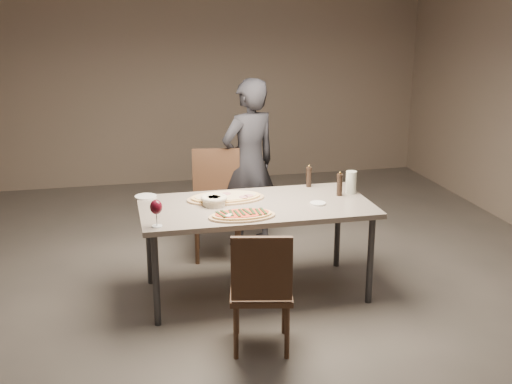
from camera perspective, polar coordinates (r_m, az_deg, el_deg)
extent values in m
plane|color=#57514B|center=(5.27, 0.00, -8.89)|extent=(7.00, 7.00, 0.00)
plane|color=gray|center=(8.25, -5.51, 10.51)|extent=(6.00, 0.00, 6.00)
cube|color=gray|center=(5.00, 0.00, -1.32)|extent=(1.80, 0.90, 0.04)
cylinder|color=#333335|center=(4.68, -8.89, -7.73)|extent=(0.05, 0.05, 0.71)
cylinder|color=#333335|center=(5.04, 10.13, -5.98)|extent=(0.05, 0.05, 0.71)
cylinder|color=#333335|center=(5.37, -9.49, -4.52)|extent=(0.05, 0.05, 0.71)
cylinder|color=#333335|center=(5.68, 7.26, -3.21)|extent=(0.05, 0.05, 0.71)
ellipsoid|color=white|center=(4.62, -2.53, -2.07)|extent=(0.04, 0.04, 0.01)
ellipsoid|color=white|center=(4.64, -2.35, -1.98)|extent=(0.04, 0.04, 0.01)
ellipsoid|color=white|center=(4.62, -2.49, -2.08)|extent=(0.04, 0.04, 0.01)
cube|color=#1D3014|center=(4.65, -3.15, -2.00)|extent=(0.06, 0.14, 0.01)
cube|color=#1D3014|center=(4.68, -2.71, -1.89)|extent=(0.06, 0.14, 0.01)
cube|color=#1D3014|center=(4.68, -2.23, -1.86)|extent=(0.02, 0.14, 0.01)
cube|color=#1D3014|center=(4.67, -1.69, -1.91)|extent=(0.03, 0.14, 0.01)
cube|color=#1D3014|center=(4.69, -1.26, -1.80)|extent=(0.03, 0.14, 0.01)
cube|color=#1D3014|center=(4.70, -0.78, -1.77)|extent=(0.05, 0.14, 0.01)
cube|color=#1D3014|center=(4.72, -0.33, -1.70)|extent=(0.02, 0.14, 0.01)
cube|color=#1D3014|center=(4.70, 0.21, -1.77)|extent=(0.02, 0.14, 0.01)
cube|color=#1D3014|center=(4.72, 0.64, -1.68)|extent=(0.03, 0.14, 0.01)
cylinder|color=#B97676|center=(5.15, -2.64, -0.14)|extent=(0.07, 0.07, 0.00)
cylinder|color=#B97676|center=(5.04, -4.36, -0.58)|extent=(0.07, 0.07, 0.00)
cylinder|color=#B97676|center=(5.06, -1.10, -0.43)|extent=(0.07, 0.07, 0.00)
cylinder|color=#B97676|center=(5.04, -4.08, -0.54)|extent=(0.07, 0.07, 0.00)
cylinder|color=#B97676|center=(5.03, -3.80, -0.59)|extent=(0.07, 0.07, 0.00)
cylinder|color=#B97676|center=(5.10, -0.65, -0.31)|extent=(0.07, 0.07, 0.00)
cylinder|color=beige|center=(4.97, -3.75, -0.80)|extent=(0.18, 0.18, 0.07)
torus|color=beige|center=(4.97, -3.75, -0.53)|extent=(0.21, 0.21, 0.03)
cube|color=#A87444|center=(4.97, -3.47, -0.62)|extent=(0.06, 0.05, 0.04)
cube|color=#A87444|center=(4.99, -3.71, -0.55)|extent=(0.07, 0.07, 0.04)
cube|color=#A87444|center=(4.98, -4.00, -0.60)|extent=(0.07, 0.07, 0.04)
cube|color=#A87444|center=(4.95, -3.95, -0.70)|extent=(0.07, 0.06, 0.04)
cube|color=#A87444|center=(4.95, -3.62, -0.71)|extent=(0.05, 0.06, 0.04)
cylinder|color=white|center=(5.02, 5.52, -1.01)|extent=(0.12, 0.12, 0.01)
cylinder|color=#A9A03E|center=(5.02, 5.52, -0.98)|extent=(0.09, 0.09, 0.00)
cylinder|color=black|center=(5.46, 4.72, 1.25)|extent=(0.04, 0.04, 0.15)
cylinder|color=black|center=(5.44, 4.74, 2.12)|extent=(0.05, 0.05, 0.02)
sphere|color=gold|center=(5.44, 4.74, 2.31)|extent=(0.02, 0.02, 0.02)
cylinder|color=black|center=(5.24, 7.44, 0.54)|extent=(0.05, 0.05, 0.16)
cylinder|color=black|center=(5.21, 7.47, 1.50)|extent=(0.05, 0.05, 0.02)
sphere|color=gold|center=(5.21, 7.48, 1.70)|extent=(0.02, 0.02, 0.02)
cylinder|color=silver|center=(5.32, 8.45, 0.87)|extent=(0.09, 0.09, 0.18)
cylinder|color=silver|center=(4.56, -8.79, -3.01)|extent=(0.07, 0.07, 0.01)
cylinder|color=silver|center=(4.54, -8.82, -2.42)|extent=(0.01, 0.01, 0.09)
ellipsoid|color=#4F0B18|center=(4.52, -8.87, -1.33)|extent=(0.09, 0.09, 0.11)
cylinder|color=white|center=(5.25, -9.78, -0.40)|extent=(0.18, 0.18, 0.01)
cube|color=#40291B|center=(4.35, 0.45, -8.88)|extent=(0.49, 0.49, 0.04)
cylinder|color=#40291B|center=(4.29, -1.80, -12.38)|extent=(0.03, 0.03, 0.38)
cylinder|color=#40291B|center=(4.30, 2.78, -12.34)|extent=(0.03, 0.03, 0.38)
cylinder|color=#40291B|center=(4.59, -1.72, -10.35)|extent=(0.03, 0.03, 0.38)
cylinder|color=#40291B|center=(4.59, 2.53, -10.32)|extent=(0.03, 0.03, 0.38)
cube|color=#40291B|center=(4.07, 0.51, -6.82)|extent=(0.39, 0.12, 0.43)
cube|color=#40291B|center=(5.85, -3.48, -1.57)|extent=(0.52, 0.52, 0.04)
cylinder|color=#40291B|center=(6.11, -1.72, -3.06)|extent=(0.04, 0.04, 0.43)
cylinder|color=#40291B|center=(6.10, -5.24, -3.15)|extent=(0.04, 0.04, 0.43)
cylinder|color=#40291B|center=(5.76, -1.53, -4.32)|extent=(0.04, 0.04, 0.43)
cylinder|color=#40291B|center=(5.75, -5.27, -4.41)|extent=(0.04, 0.04, 0.43)
cube|color=#40291B|center=(5.97, -3.57, 1.61)|extent=(0.44, 0.10, 0.48)
imported|color=black|center=(6.03, -0.60, 2.54)|extent=(0.69, 0.58, 1.60)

